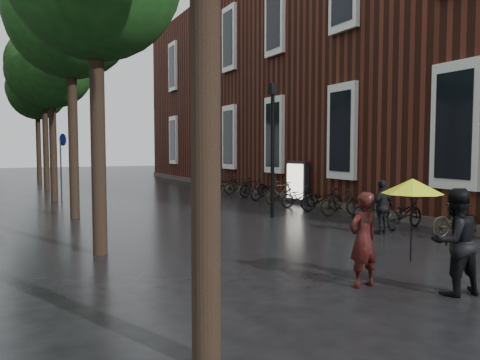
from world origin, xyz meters
TOP-DOWN VIEW (x-y plane):
  - brick_building at (10.47, 19.46)m, footprint 10.20×33.20m
  - street_trees at (-3.99, 15.91)m, footprint 4.33×34.03m
  - person_burgundy at (-0.52, 2.48)m, footprint 0.62×0.43m
  - person_black at (0.51, 1.50)m, footprint 0.93×0.78m
  - lime_umbrella at (0.02, 1.94)m, footprint 0.98×0.98m
  - pedestrian_walking at (3.31, 6.08)m, footprint 0.94×0.57m
  - parked_bicycles at (4.63, 12.13)m, footprint 2.05×15.44m
  - ad_lightbox at (5.22, 13.20)m, footprint 0.28×1.21m
  - lamp_post at (2.17, 10.12)m, footprint 0.23×0.23m
  - cycle_sign at (-3.71, 18.80)m, footprint 0.16×0.55m

SIDE VIEW (x-z plane):
  - parked_bicycles at x=4.63m, z-range -0.04..0.95m
  - pedestrian_walking at x=3.31m, z-range 0.00..1.50m
  - person_burgundy at x=-0.52m, z-range 0.00..1.63m
  - person_black at x=0.51m, z-range 0.00..1.73m
  - ad_lightbox at x=5.22m, z-range 0.00..1.82m
  - lime_umbrella at x=0.02m, z-range 1.01..2.47m
  - cycle_sign at x=-3.71m, z-range 0.49..3.52m
  - lamp_post at x=2.17m, z-range 0.49..5.03m
  - brick_building at x=10.47m, z-range -0.01..11.99m
  - street_trees at x=-3.99m, z-range 1.88..10.79m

